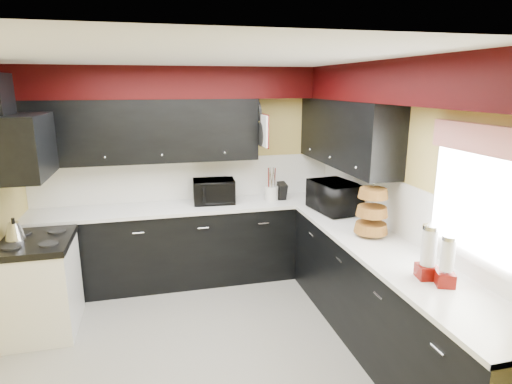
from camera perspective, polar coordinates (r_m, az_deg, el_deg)
The scene contains 32 objects.
ground at distance 4.08m, azimuth -6.01°, elevation -20.37°, with size 3.60×3.60×0.00m, color gray.
wall_back at distance 5.26m, azimuth -9.11°, elevation 2.39°, with size 3.60×0.06×2.50m, color #E0C666.
wall_right at distance 4.14m, azimuth 18.98°, elevation -1.41°, with size 0.06×3.60×2.50m, color #E0C666.
ceiling at distance 3.37m, azimuth -7.15°, elevation 17.36°, with size 3.60×3.60×0.06m, color white.
cab_back at distance 5.20m, azimuth -8.48°, elevation -6.93°, with size 3.60×0.60×0.90m, color black.
cab_right at distance 4.04m, azimuth 16.70°, elevation -13.83°, with size 0.60×3.00×0.90m, color black.
counter_back at distance 5.05m, azimuth -8.67°, elevation -1.95°, with size 3.62×0.64×0.04m, color white.
counter_right at distance 3.85m, azimuth 17.20°, elevation -7.62°, with size 0.64×3.02×0.04m, color white.
splash_back at distance 5.26m, azimuth -9.08°, elevation 1.73°, with size 3.60×0.02×0.50m, color white.
splash_right at distance 4.15m, azimuth 18.80°, elevation -2.21°, with size 0.02×3.60×0.50m, color white.
upper_back at distance 4.99m, azimuth -14.96°, elevation 7.86°, with size 2.60×0.35×0.70m, color black.
upper_right at distance 4.73m, azimuth 11.83°, elevation 7.71°, with size 0.35×1.80×0.70m, color black.
soffit_back at distance 4.98m, azimuth -9.42°, elevation 14.19°, with size 3.60×0.36×0.35m, color black.
soffit_right at distance 3.76m, azimuth 19.45°, elevation 13.67°, with size 0.36×3.24×0.35m, color black.
stove at distance 4.63m, azimuth -26.68°, elevation -11.37°, with size 0.60×0.75×0.86m, color white.
cooktop at distance 4.46m, azimuth -27.33°, elevation -6.00°, with size 0.62×0.77×0.06m, color black.
hood at distance 4.28m, azimuth -29.33°, elevation 5.28°, with size 0.50×0.78×0.55m, color black.
window at distance 3.37m, azimuth 27.37°, elevation -0.42°, with size 0.03×0.86×0.96m, color white, non-canonical shape.
valance at distance 3.27m, azimuth 27.43°, elevation 6.33°, with size 0.04×0.88×0.20m, color red.
pan_top at distance 5.05m, azimuth 0.27°, elevation 10.68°, with size 0.03×0.22×0.40m, color black, non-canonical shape.
pan_mid at distance 4.95m, azimuth 0.64°, elevation 7.70°, with size 0.03×0.28×0.46m, color black, non-canonical shape.
pan_low at distance 5.20m, azimuth -0.09°, elevation 7.68°, with size 0.03×0.24×0.42m, color black, non-canonical shape.
cut_board at distance 4.83m, azimuth 1.12°, elevation 8.13°, with size 0.03×0.26×0.35m, color white.
baskets at distance 4.06m, azimuth 15.20°, elevation -2.46°, with size 0.27×0.27×0.50m, color brown, non-canonical shape.
deco_plate at distance 3.70m, azimuth 22.80°, elevation 12.22°, with size 0.03×0.24×0.24m, color white, non-canonical shape.
toaster_oven at distance 5.08m, azimuth -5.62°, elevation 0.09°, with size 0.48×0.40×0.28m, color black.
microwave at distance 4.79m, azimuth 10.45°, elevation -0.63°, with size 0.59×0.40×0.33m, color black.
utensil_crock at distance 5.18m, azimuth 2.09°, elevation -0.19°, with size 0.16×0.16×0.17m, color silver.
knife_block at distance 5.21m, azimuth 3.43°, elevation 0.11°, with size 0.10×0.13×0.21m, color black.
kettle at distance 4.52m, azimuth -29.51°, elevation -4.54°, with size 0.18×0.18×0.16m, color #ADADB1, non-canonical shape.
dispenser_a at distance 3.33m, azimuth 22.01°, elevation -7.69°, with size 0.14×0.14×0.37m, color #590304, non-canonical shape.
dispenser_b at distance 3.26m, azimuth 24.09°, elevation -8.78°, with size 0.12×0.12×0.32m, color maroon, non-canonical shape.
Camera 1 is at (-0.41, -3.34, 2.30)m, focal length 30.00 mm.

